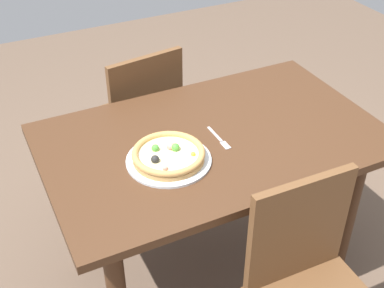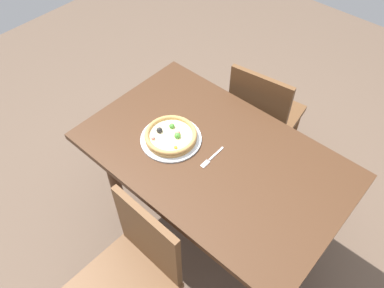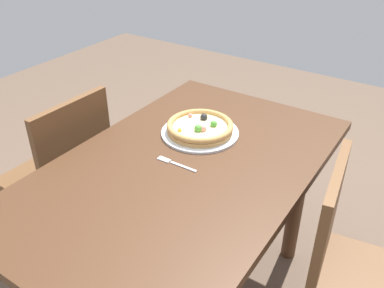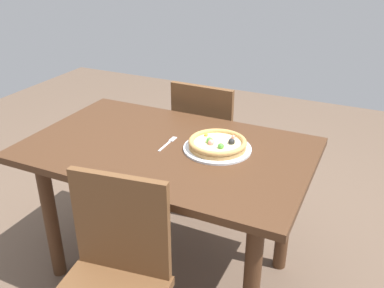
{
  "view_description": "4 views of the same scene",
  "coord_description": "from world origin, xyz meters",
  "px_view_note": "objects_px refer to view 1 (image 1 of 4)",
  "views": [
    {
      "loc": [
        0.8,
        1.45,
        1.89
      ],
      "look_at": [
        0.11,
        0.04,
        0.76
      ],
      "focal_mm": 47.99,
      "sensor_mm": 36.0,
      "label": 1
    },
    {
      "loc": [
        -0.71,
        0.97,
        2.2
      ],
      "look_at": [
        0.11,
        0.04,
        0.76
      ],
      "focal_mm": 35.53,
      "sensor_mm": 36.0,
      "label": 2
    },
    {
      "loc": [
        -1.01,
        -0.7,
        1.58
      ],
      "look_at": [
        0.11,
        0.04,
        0.76
      ],
      "focal_mm": 38.77,
      "sensor_mm": 36.0,
      "label": 3
    },
    {
      "loc": [
        0.86,
        -1.54,
        1.62
      ],
      "look_at": [
        0.11,
        0.04,
        0.76
      ],
      "focal_mm": 39.37,
      "sensor_mm": 36.0,
      "label": 4
    }
  ],
  "objects_px": {
    "pizza": "(168,155)",
    "plate": "(169,160)",
    "dining_table": "(213,160)",
    "fork": "(220,140)",
    "chair_near": "(137,119)"
  },
  "relations": [
    {
      "from": "dining_table",
      "to": "fork",
      "type": "distance_m",
      "value": 0.12
    },
    {
      "from": "chair_near",
      "to": "dining_table",
      "type": "bearing_deg",
      "value": -89.39
    },
    {
      "from": "chair_near",
      "to": "fork",
      "type": "relative_size",
      "value": 5.31
    },
    {
      "from": "dining_table",
      "to": "fork",
      "type": "height_order",
      "value": "fork"
    },
    {
      "from": "chair_near",
      "to": "fork",
      "type": "bearing_deg",
      "value": -89.03
    },
    {
      "from": "chair_near",
      "to": "fork",
      "type": "height_order",
      "value": "chair_near"
    },
    {
      "from": "chair_near",
      "to": "plate",
      "type": "bearing_deg",
      "value": -108.47
    },
    {
      "from": "pizza",
      "to": "dining_table",
      "type": "bearing_deg",
      "value": -162.43
    },
    {
      "from": "fork",
      "to": "chair_near",
      "type": "bearing_deg",
      "value": -171.38
    },
    {
      "from": "dining_table",
      "to": "chair_near",
      "type": "xyz_separation_m",
      "value": [
        0.1,
        -0.63,
        -0.14
      ]
    },
    {
      "from": "pizza",
      "to": "fork",
      "type": "xyz_separation_m",
      "value": [
        -0.23,
        -0.04,
        -0.03
      ]
    },
    {
      "from": "chair_near",
      "to": "fork",
      "type": "xyz_separation_m",
      "value": [
        -0.11,
        0.66,
        0.26
      ]
    },
    {
      "from": "pizza",
      "to": "plate",
      "type": "bearing_deg",
      "value": 141.99
    },
    {
      "from": "dining_table",
      "to": "chair_near",
      "type": "distance_m",
      "value": 0.65
    },
    {
      "from": "chair_near",
      "to": "pizza",
      "type": "distance_m",
      "value": 0.77
    }
  ]
}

